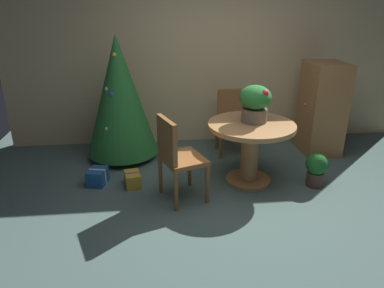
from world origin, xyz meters
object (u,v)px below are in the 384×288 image
Objects in this scene: gift_box_gold at (133,179)px; gift_box_cream at (182,163)px; wooden_chair_far at (233,117)px; potted_plant at (316,168)px; wooden_chair_left at (176,154)px; flower_vase at (255,102)px; wooden_cabinet at (322,108)px; holiday_tree at (120,96)px; gift_box_blue at (98,177)px; round_dining_table at (251,141)px.

gift_box_cream is at bearing 35.89° from gift_box_gold.
wooden_chair_far is 1.40m from potted_plant.
gift_box_gold is at bearing 144.43° from wooden_chair_left.
flower_vase is 1.46m from wooden_cabinet.
flower_vase is at bearing -146.79° from wooden_cabinet.
flower_vase reaches higher than gift_box_cream.
flower_vase reaches higher than wooden_chair_left.
wooden_chair_far is at bearing 1.86° from holiday_tree.
wooden_chair_far is at bearing 24.64° from gift_box_blue.
wooden_chair_left is 1.11m from gift_box_blue.
potted_plant is at bearing -6.02° from gift_box_gold.
wooden_chair_left reaches higher than round_dining_table.
wooden_chair_left reaches higher than gift_box_gold.
flower_vase is 1.05× the size of potted_plant.
potted_plant is at bearing -25.34° from holiday_tree.
gift_box_blue is at bearing -108.13° from holiday_tree.
wooden_cabinet reaches higher than flower_vase.
flower_vase is at bearing 0.85° from gift_box_gold.
flower_vase is at bearing 160.88° from potted_plant.
wooden_chair_far reaches higher than gift_box_cream.
potted_plant is at bearing -19.12° from flower_vase.
flower_vase is 0.48× the size of wooden_chair_far.
round_dining_table is 3.60× the size of gift_box_gold.
wooden_chair_far is at bearing 90.00° from round_dining_table.
wooden_chair_left reaches higher than gift_box_cream.
gift_box_gold reaches higher than gift_box_cream.
wooden_chair_far is at bearing 33.39° from gift_box_gold.
gift_box_blue is (-0.42, 0.09, 0.01)m from gift_box_gold.
holiday_tree is 4.09× the size of potted_plant.
flower_vase is at bearing -2.07° from gift_box_blue.
gift_box_gold is 0.68× the size of potted_plant.
potted_plant is (-0.48, -1.03, -0.41)m from wooden_cabinet.
wooden_chair_far is at bearing 92.60° from flower_vase.
potted_plant is at bearing 4.66° from wooden_chair_left.
gift_box_cream is at bearing 156.27° from potted_plant.
flower_vase is 1.06m from potted_plant.
wooden_chair_far reaches higher than potted_plant.
wooden_cabinet is (1.23, 0.84, 0.12)m from round_dining_table.
round_dining_table is 2.92× the size of gift_box_cream.
gift_box_gold is at bearing 173.98° from potted_plant.
round_dining_table is at bearing -1.53° from gift_box_gold.
gift_box_blue is at bearing 168.07° from gift_box_gold.
gift_box_blue is 0.72× the size of potted_plant.
gift_box_gold is 2.80m from wooden_cabinet.
flower_vase is 1.24× the size of gift_box_cream.
potted_plant is (1.64, 0.13, -0.31)m from wooden_chair_left.
flower_vase is 1.68m from gift_box_gold.
wooden_cabinet is (1.19, 0.78, -0.34)m from flower_vase.
round_dining_table is 1.02m from gift_box_cream.
wooden_cabinet is at bearing -5.23° from wooden_chair_far.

